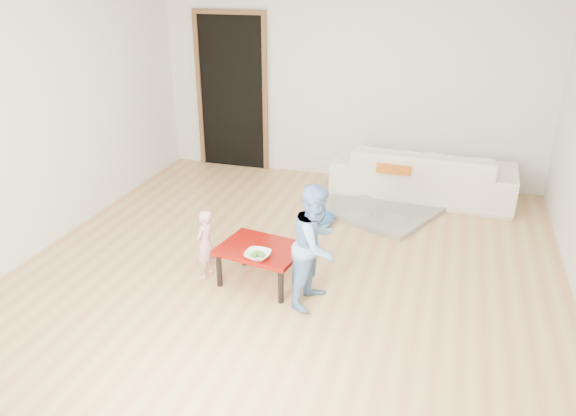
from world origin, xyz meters
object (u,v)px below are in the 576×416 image
at_px(child_pink, 205,244).
at_px(bowl, 258,255).
at_px(sofa, 423,172).
at_px(red_table, 261,265).
at_px(child_blue, 316,245).
at_px(basin, 318,220).

bearing_deg(child_pink, bowl, 80.58).
height_order(sofa, red_table, sofa).
height_order(sofa, child_blue, child_blue).
xyz_separation_m(sofa, basin, (-1.02, -1.18, -0.26)).
xyz_separation_m(sofa, child_pink, (-1.74, -2.55, 0.01)).
distance_m(red_table, child_pink, 0.54).
relative_size(red_table, child_pink, 1.09).
distance_m(child_blue, basin, 1.59).
bearing_deg(red_table, sofa, 64.07).
xyz_separation_m(child_blue, basin, (-0.34, 1.48, -0.48)).
height_order(sofa, basin, sofa).
bearing_deg(basin, child_blue, -77.04).
xyz_separation_m(red_table, child_pink, (-0.52, -0.05, 0.15)).
bearing_deg(sofa, basin, 51.56).
relative_size(bowl, child_pink, 0.33).
xyz_separation_m(red_table, basin, (0.20, 1.32, -0.12)).
distance_m(red_table, basin, 1.34).
xyz_separation_m(child_pink, basin, (0.72, 1.37, -0.27)).
bearing_deg(child_pink, child_blue, 89.59).
relative_size(sofa, basin, 6.02).
bearing_deg(child_blue, basin, 24.76).
xyz_separation_m(sofa, child_blue, (-0.68, -2.65, 0.22)).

